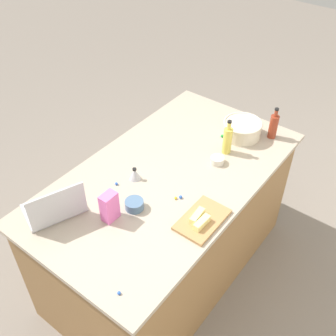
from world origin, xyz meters
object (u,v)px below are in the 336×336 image
(butter_stick_right, at_px, (202,223))
(bottle_soy, at_px, (273,126))
(bottle_oil, at_px, (227,140))
(ramekin_small, at_px, (134,205))
(ramekin_medium, at_px, (217,160))
(candy_bag, at_px, (109,207))
(laptop, at_px, (55,207))
(mixing_bowl_large, at_px, (242,129))
(cutting_board, at_px, (202,220))
(butter_stick_left, at_px, (197,216))
(kitchen_timer, at_px, (135,174))

(butter_stick_right, bearing_deg, bottle_soy, -175.61)
(bottle_oil, xyz_separation_m, ramekin_small, (0.73, -0.14, -0.07))
(ramekin_medium, height_order, candy_bag, candy_bag)
(laptop, height_order, bottle_oil, bottle_oil)
(mixing_bowl_large, relative_size, bottle_soy, 1.15)
(cutting_board, relative_size, candy_bag, 1.75)
(laptop, bearing_deg, mixing_bowl_large, 160.27)
(candy_bag, bearing_deg, butter_stick_left, 125.05)
(bottle_soy, bearing_deg, cutting_board, 3.16)
(butter_stick_left, bearing_deg, butter_stick_right, 62.67)
(ramekin_small, bearing_deg, kitchen_timer, -139.56)
(butter_stick_left, relative_size, ramekin_medium, 1.30)
(laptop, bearing_deg, bottle_soy, 155.72)
(butter_stick_right, bearing_deg, kitchen_timer, -98.19)
(mixing_bowl_large, height_order, bottle_soy, bottle_soy)
(bottle_oil, height_order, butter_stick_left, bottle_oil)
(bottle_oil, bearing_deg, mixing_bowl_large, -177.55)
(laptop, relative_size, butter_stick_right, 3.35)
(bottle_soy, height_order, butter_stick_left, bottle_soy)
(butter_stick_left, distance_m, ramekin_medium, 0.50)
(cutting_board, bearing_deg, butter_stick_right, 29.88)
(candy_bag, bearing_deg, ramekin_medium, 164.38)
(butter_stick_left, bearing_deg, candy_bag, -54.95)
(bottle_oil, height_order, ramekin_medium, bottle_oil)
(bottle_soy, relative_size, candy_bag, 1.30)
(laptop, height_order, mixing_bowl_large, laptop)
(bottle_soy, bearing_deg, bottle_oil, -25.72)
(mixing_bowl_large, bearing_deg, laptop, -19.73)
(butter_stick_right, bearing_deg, laptop, -59.77)
(bottle_soy, relative_size, bottle_oil, 0.94)
(butter_stick_left, xyz_separation_m, butter_stick_right, (0.02, 0.05, 0.00))
(cutting_board, height_order, ramekin_small, ramekin_small)
(bottle_oil, height_order, candy_bag, bottle_oil)
(butter_stick_right, xyz_separation_m, ramekin_medium, (-0.49, -0.21, -0.01))
(laptop, distance_m, butter_stick_right, 0.78)
(butter_stick_left, bearing_deg, laptop, -56.52)
(butter_stick_right, distance_m, ramekin_medium, 0.54)
(butter_stick_left, height_order, ramekin_small, butter_stick_left)
(ramekin_small, height_order, ramekin_medium, ramekin_small)
(butter_stick_left, relative_size, ramekin_small, 1.07)
(ramekin_small, bearing_deg, bottle_soy, 164.31)
(kitchen_timer, relative_size, candy_bag, 0.45)
(laptop, bearing_deg, butter_stick_right, 120.23)
(butter_stick_left, bearing_deg, bottle_oil, -162.96)
(bottle_oil, xyz_separation_m, ramekin_medium, (0.13, 0.01, -0.07))
(butter_stick_left, xyz_separation_m, ramekin_medium, (-0.47, -0.17, -0.01))
(bottle_soy, distance_m, bottle_oil, 0.36)
(bottle_oil, xyz_separation_m, cutting_board, (0.58, 0.21, -0.09))
(laptop, xyz_separation_m, butter_stick_right, (-0.39, 0.67, -0.01))
(cutting_board, xyz_separation_m, butter_stick_right, (0.04, 0.02, 0.03))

